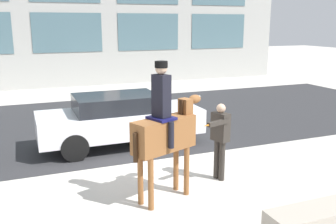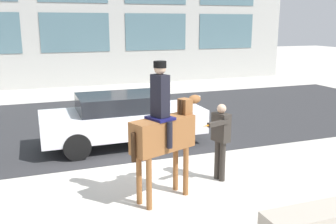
{
  "view_description": "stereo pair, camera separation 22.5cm",
  "coord_description": "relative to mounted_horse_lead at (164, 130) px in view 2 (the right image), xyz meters",
  "views": [
    {
      "loc": [
        -2.55,
        -8.04,
        3.42
      ],
      "look_at": [
        0.26,
        -0.97,
        1.61
      ],
      "focal_mm": 40.0,
      "sensor_mm": 36.0,
      "label": 1
    },
    {
      "loc": [
        -2.34,
        -8.12,
        3.42
      ],
      "look_at": [
        0.26,
        -0.97,
        1.61
      ],
      "focal_mm": 40.0,
      "sensor_mm": 36.0,
      "label": 2
    }
  ],
  "objects": [
    {
      "name": "planter_ledge",
      "position": [
        2.07,
        -2.34,
        -1.12
      ],
      "size": [
        2.51,
        0.56,
        0.6
      ],
      "color": "#ADA393",
      "rests_on": "ground_plane"
    },
    {
      "name": "mounted_horse_lead",
      "position": [
        0.0,
        0.0,
        0.0
      ],
      "size": [
        1.66,
        0.89,
        2.75
      ],
      "rotation": [
        0.0,
        0.0,
        0.37
      ],
      "color": "brown",
      "rests_on": "ground_plane"
    },
    {
      "name": "road_surface",
      "position": [
        0.05,
        6.36,
        -1.42
      ],
      "size": [
        25.92,
        8.5,
        0.01
      ],
      "color": "#2D2D30",
      "rests_on": "ground_plane"
    },
    {
      "name": "ground_plane",
      "position": [
        0.05,
        1.61,
        -1.42
      ],
      "size": [
        80.0,
        80.0,
        0.0
      ],
      "primitive_type": "plane",
      "color": "beige"
    },
    {
      "name": "street_car_near_lane",
      "position": [
        0.02,
        3.6,
        -0.63
      ],
      "size": [
        4.55,
        1.8,
        1.48
      ],
      "color": "silver",
      "rests_on": "ground_plane"
    },
    {
      "name": "pedestrian_bystander",
      "position": [
        1.46,
        0.44,
        -0.4
      ],
      "size": [
        0.8,
        0.63,
        1.74
      ],
      "rotation": [
        0.0,
        0.0,
        -2.84
      ],
      "color": "#332D28",
      "rests_on": "ground_plane"
    }
  ]
}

